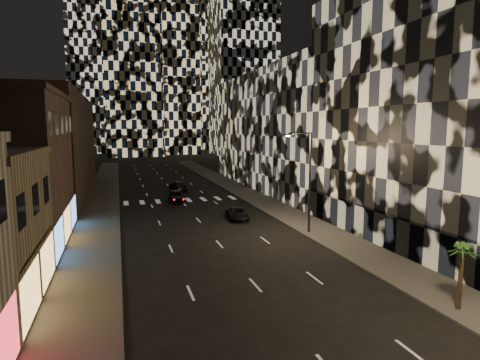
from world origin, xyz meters
TOP-DOWN VIEW (x-y plane):
  - sidewalk_left at (-10.00, 50.00)m, footprint 4.00×120.00m
  - sidewalk_right at (10.00, 50.00)m, footprint 4.00×120.00m
  - curb_left at (-7.90, 50.00)m, footprint 0.20×120.00m
  - curb_right at (7.90, 50.00)m, footprint 0.20×120.00m
  - retail_filler_left at (-17.00, 60.00)m, footprint 10.00×40.00m
  - midrise_right at (20.00, 24.50)m, footprint 16.00×25.00m
  - midrise_base at (12.30, 24.50)m, footprint 0.60×25.00m
  - midrise_filler_right at (20.00, 57.00)m, footprint 16.00×40.00m
  - tower_right_mid at (35.00, 135.00)m, footprint 20.00×20.00m
  - tower_center_low at (-2.00, 140.00)m, footprint 18.00×18.00m
  - streetlight_far at (8.35, 30.00)m, footprint 2.55×0.25m
  - car_dark_midlane at (-0.73, 49.03)m, footprint 1.84×4.54m
  - car_dark_oncoming at (0.92, 58.83)m, footprint 2.54×5.05m
  - car_dark_rightlane at (4.00, 37.25)m, footprint 2.35×4.38m
  - palm_tree at (9.00, 13.56)m, footprint 1.80×1.81m

SIDE VIEW (x-z plane):
  - sidewalk_left at x=-10.00m, z-range 0.00..0.15m
  - sidewalk_right at x=10.00m, z-range 0.00..0.15m
  - curb_left at x=-7.90m, z-range 0.00..0.15m
  - curb_right at x=7.90m, z-range 0.00..0.15m
  - car_dark_rightlane at x=4.00m, z-range 0.00..1.17m
  - car_dark_oncoming at x=0.92m, z-range 0.00..1.41m
  - car_dark_midlane at x=-0.73m, z-range 0.00..1.54m
  - midrise_base at x=12.30m, z-range 0.00..3.00m
  - palm_tree at x=9.00m, z-range 1.30..4.85m
  - streetlight_far at x=8.35m, z-range 0.85..9.85m
  - retail_filler_left at x=-17.00m, z-range 0.00..14.00m
  - midrise_filler_right at x=20.00m, z-range 0.00..18.00m
  - midrise_right at x=20.00m, z-range 0.00..22.00m
  - tower_center_low at x=-2.00m, z-range 0.00..95.00m
  - tower_right_mid at x=35.00m, z-range 0.00..100.00m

